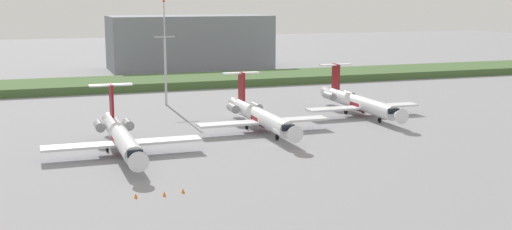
{
  "coord_description": "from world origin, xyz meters",
  "views": [
    {
      "loc": [
        -35.95,
        -93.92,
        22.85
      ],
      "look_at": [
        0.0,
        9.53,
        3.0
      ],
      "focal_mm": 46.22,
      "sensor_mm": 36.0,
      "label": 1
    }
  ],
  "objects_px": {
    "regional_jet_third": "(359,102)",
    "safety_cone_front_marker": "(136,196)",
    "safety_cone_mid_marker": "(164,194)",
    "regional_jet_nearest": "(121,137)",
    "regional_jet_second": "(260,116)",
    "safety_cone_rear_marker": "(183,190)",
    "antenna_mast": "(165,62)"
  },
  "relations": [
    {
      "from": "regional_jet_second",
      "to": "safety_cone_mid_marker",
      "type": "height_order",
      "value": "regional_jet_second"
    },
    {
      "from": "regional_jet_third",
      "to": "safety_cone_rear_marker",
      "type": "bearing_deg",
      "value": -138.34
    },
    {
      "from": "antenna_mast",
      "to": "safety_cone_front_marker",
      "type": "distance_m",
      "value": 66.31
    },
    {
      "from": "safety_cone_rear_marker",
      "to": "regional_jet_second",
      "type": "bearing_deg",
      "value": 56.44
    },
    {
      "from": "antenna_mast",
      "to": "regional_jet_second",
      "type": "bearing_deg",
      "value": -72.9
    },
    {
      "from": "antenna_mast",
      "to": "safety_cone_rear_marker",
      "type": "bearing_deg",
      "value": -99.77
    },
    {
      "from": "safety_cone_front_marker",
      "to": "safety_cone_rear_marker",
      "type": "height_order",
      "value": "same"
    },
    {
      "from": "regional_jet_second",
      "to": "safety_cone_mid_marker",
      "type": "xyz_separation_m",
      "value": [
        -23.13,
        -31.87,
        -2.26
      ]
    },
    {
      "from": "regional_jet_nearest",
      "to": "safety_cone_rear_marker",
      "type": "bearing_deg",
      "value": -79.61
    },
    {
      "from": "regional_jet_nearest",
      "to": "safety_cone_mid_marker",
      "type": "bearing_deg",
      "value": -85.65
    },
    {
      "from": "regional_jet_nearest",
      "to": "antenna_mast",
      "type": "relative_size",
      "value": 1.41
    },
    {
      "from": "safety_cone_front_marker",
      "to": "safety_cone_rear_marker",
      "type": "distance_m",
      "value": 5.59
    },
    {
      "from": "antenna_mast",
      "to": "regional_jet_nearest",
      "type": "bearing_deg",
      "value": -110.03
    },
    {
      "from": "antenna_mast",
      "to": "safety_cone_mid_marker",
      "type": "relative_size",
      "value": 40.08
    },
    {
      "from": "regional_jet_nearest",
      "to": "safety_cone_mid_marker",
      "type": "xyz_separation_m",
      "value": [
        1.74,
        -22.8,
        -2.26
      ]
    },
    {
      "from": "regional_jet_nearest",
      "to": "regional_jet_third",
      "type": "xyz_separation_m",
      "value": [
        47.91,
        16.74,
        0.0
      ]
    },
    {
      "from": "safety_cone_mid_marker",
      "to": "regional_jet_nearest",
      "type": "bearing_deg",
      "value": 94.35
    },
    {
      "from": "regional_jet_second",
      "to": "regional_jet_nearest",
      "type": "bearing_deg",
      "value": -159.96
    },
    {
      "from": "regional_jet_second",
      "to": "antenna_mast",
      "type": "xyz_separation_m",
      "value": [
        -9.86,
        32.07,
        6.63
      ]
    },
    {
      "from": "regional_jet_nearest",
      "to": "safety_cone_rear_marker",
      "type": "relative_size",
      "value": 56.36
    },
    {
      "from": "regional_jet_third",
      "to": "safety_cone_front_marker",
      "type": "distance_m",
      "value": 63.12
    },
    {
      "from": "regional_jet_second",
      "to": "safety_cone_rear_marker",
      "type": "relative_size",
      "value": 56.36
    },
    {
      "from": "safety_cone_mid_marker",
      "to": "regional_jet_second",
      "type": "bearing_deg",
      "value": 54.03
    },
    {
      "from": "regional_jet_nearest",
      "to": "safety_cone_front_marker",
      "type": "bearing_deg",
      "value": -93.83
    },
    {
      "from": "antenna_mast",
      "to": "regional_jet_third",
      "type": "bearing_deg",
      "value": -36.55
    },
    {
      "from": "antenna_mast",
      "to": "safety_cone_front_marker",
      "type": "height_order",
      "value": "antenna_mast"
    },
    {
      "from": "safety_cone_front_marker",
      "to": "antenna_mast",
      "type": "bearing_deg",
      "value": 75.45
    },
    {
      "from": "safety_cone_mid_marker",
      "to": "safety_cone_rear_marker",
      "type": "xyz_separation_m",
      "value": [
        2.35,
        0.54,
        0.0
      ]
    },
    {
      "from": "antenna_mast",
      "to": "safety_cone_rear_marker",
      "type": "height_order",
      "value": "antenna_mast"
    },
    {
      "from": "regional_jet_nearest",
      "to": "safety_cone_rear_marker",
      "type": "distance_m",
      "value": 22.74
    },
    {
      "from": "safety_cone_front_marker",
      "to": "safety_cone_mid_marker",
      "type": "height_order",
      "value": "same"
    },
    {
      "from": "regional_jet_nearest",
      "to": "safety_cone_mid_marker",
      "type": "relative_size",
      "value": 56.36
    }
  ]
}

